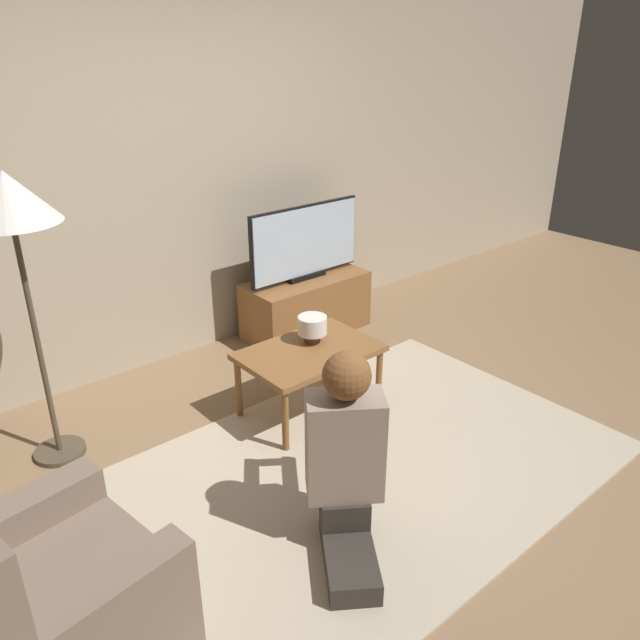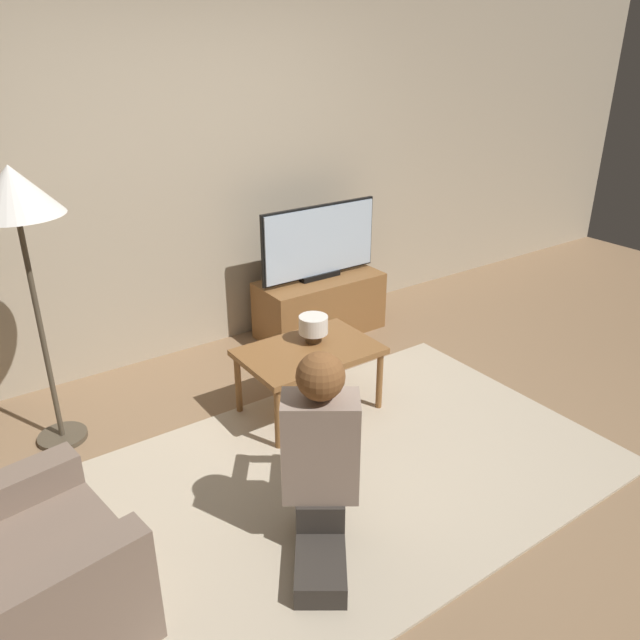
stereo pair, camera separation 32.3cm
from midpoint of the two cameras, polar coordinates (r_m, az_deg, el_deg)
The scene contains 10 objects.
ground_plane at distance 3.50m, azimuth 5.69°, elevation -13.79°, with size 10.00×10.00×0.00m, color #896B4C.
wall_back at distance 4.47m, azimuth -10.16°, elevation 12.95°, with size 10.00×0.06×2.60m.
rug at distance 3.50m, azimuth 5.70°, elevation -13.69°, with size 2.80×1.83×0.02m.
tv_stand at distance 4.92m, azimuth 1.85°, elevation 1.31°, with size 0.99×0.45×0.46m.
tv at distance 4.75m, azimuth 1.92°, elevation 7.12°, with size 1.00×0.08×0.57m.
coffee_table at distance 3.80m, azimuth 1.42°, elevation -3.37°, with size 0.82×0.55×0.44m.
floor_lamp at distance 3.43m, azimuth -23.68°, elevation 9.60°, with size 0.47×0.47×1.60m.
armchair at distance 2.71m, azimuth -23.01°, elevation -21.48°, with size 0.82×0.84×0.91m.
person_kneeling at distance 2.79m, azimuth 3.42°, elevation -12.08°, with size 0.68×0.83×0.97m.
table_lamp at distance 3.82m, azimuth 1.81°, elevation -0.65°, with size 0.18×0.18×0.17m.
Camera 2 is at (-1.72, -2.15, 2.16)m, focal length 35.00 mm.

